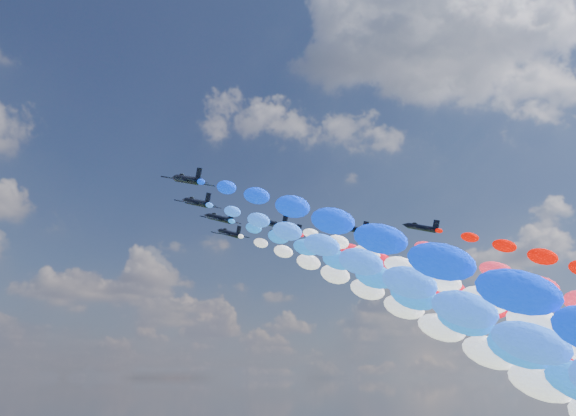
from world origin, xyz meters
TOP-DOWN VIEW (x-y plane):
  - jet_0 at (-31.92, -7.92)m, footprint 9.88×13.28m
  - trail_0 at (-31.92, -69.49)m, footprint 6.56×119.38m
  - jet_1 at (-22.42, 5.31)m, footprint 9.54×13.03m
  - trail_1 at (-22.42, -56.26)m, footprint 6.56×119.38m
  - jet_2 at (-11.38, 14.53)m, footprint 10.38×13.63m
  - trail_2 at (-11.38, -47.03)m, footprint 6.56×119.38m
  - jet_3 at (1.54, 11.69)m, footprint 9.53×13.02m
  - trail_3 at (1.54, -49.87)m, footprint 6.56×119.38m
  - jet_4 at (-1.03, 26.81)m, footprint 10.05×13.40m
  - trail_4 at (-1.03, -34.76)m, footprint 6.56×119.38m
  - jet_5 at (9.50, 16.74)m, footprint 9.54×13.03m
  - trail_5 at (9.50, -44.82)m, footprint 6.56×119.38m
  - jet_6 at (20.07, 4.70)m, footprint 9.53×13.02m
  - jet_7 at (32.26, -6.27)m, footprint 9.61×13.08m

SIDE VIEW (x-z plane):
  - trail_0 at x=-31.92m, z-range 39.52..98.15m
  - trail_1 at x=-22.42m, z-range 39.52..98.15m
  - trail_2 at x=-11.38m, z-range 39.52..98.15m
  - trail_3 at x=1.54m, z-range 39.52..98.15m
  - trail_4 at x=-1.03m, z-range 39.52..98.15m
  - trail_5 at x=9.50m, z-range 39.52..98.15m
  - jet_0 at x=-31.92m, z-range 93.24..99.76m
  - jet_1 at x=-22.42m, z-range 93.24..99.76m
  - jet_2 at x=-11.38m, z-range 93.24..99.76m
  - jet_3 at x=1.54m, z-range 93.24..99.76m
  - jet_4 at x=-1.03m, z-range 93.24..99.76m
  - jet_5 at x=9.50m, z-range 93.24..99.76m
  - jet_6 at x=20.07m, z-range 93.24..99.76m
  - jet_7 at x=32.26m, z-range 93.24..99.76m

